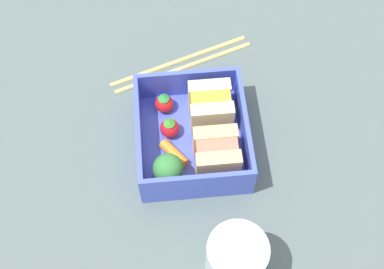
{
  "coord_description": "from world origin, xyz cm",
  "views": [
    {
      "loc": [
        33.51,
        -3.13,
        63.76
      ],
      "look_at": [
        0.0,
        0.0,
        2.7
      ],
      "focal_mm": 50.0,
      "sensor_mm": 36.0,
      "label": 1
    }
  ],
  "objects_px": {
    "sandwich_center_left": "(217,153)",
    "carrot_stick_far_left": "(174,153)",
    "sandwich_left": "(211,106)",
    "chopstick_pair": "(181,63)",
    "strawberry_left": "(164,103)",
    "drinking_glass": "(236,260)",
    "strawberry_far_left": "(170,128)",
    "broccoli_floret": "(168,169)"
  },
  "relations": [
    {
      "from": "sandwich_center_left",
      "to": "carrot_stick_far_left",
      "type": "height_order",
      "value": "sandwich_center_left"
    },
    {
      "from": "sandwich_left",
      "to": "chopstick_pair",
      "type": "height_order",
      "value": "sandwich_left"
    },
    {
      "from": "strawberry_left",
      "to": "drinking_glass",
      "type": "height_order",
      "value": "drinking_glass"
    },
    {
      "from": "sandwich_center_left",
      "to": "strawberry_far_left",
      "type": "bearing_deg",
      "value": -130.64
    },
    {
      "from": "chopstick_pair",
      "to": "sandwich_left",
      "type": "bearing_deg",
      "value": 18.07
    },
    {
      "from": "sandwich_center_left",
      "to": "carrot_stick_far_left",
      "type": "distance_m",
      "value": 0.06
    },
    {
      "from": "carrot_stick_far_left",
      "to": "drinking_glass",
      "type": "height_order",
      "value": "drinking_glass"
    },
    {
      "from": "strawberry_far_left",
      "to": "chopstick_pair",
      "type": "bearing_deg",
      "value": 168.56
    },
    {
      "from": "carrot_stick_far_left",
      "to": "broccoli_floret",
      "type": "distance_m",
      "value": 0.04
    },
    {
      "from": "carrot_stick_far_left",
      "to": "broccoli_floret",
      "type": "bearing_deg",
      "value": -15.71
    },
    {
      "from": "strawberry_far_left",
      "to": "carrot_stick_far_left",
      "type": "height_order",
      "value": "strawberry_far_left"
    },
    {
      "from": "strawberry_far_left",
      "to": "carrot_stick_far_left",
      "type": "distance_m",
      "value": 0.04
    },
    {
      "from": "drinking_glass",
      "to": "strawberry_left",
      "type": "bearing_deg",
      "value": -163.81
    },
    {
      "from": "sandwich_left",
      "to": "carrot_stick_far_left",
      "type": "distance_m",
      "value": 0.08
    },
    {
      "from": "strawberry_far_left",
      "to": "broccoli_floret",
      "type": "relative_size",
      "value": 0.64
    },
    {
      "from": "sandwich_center_left",
      "to": "carrot_stick_far_left",
      "type": "relative_size",
      "value": 1.32
    },
    {
      "from": "chopstick_pair",
      "to": "strawberry_far_left",
      "type": "bearing_deg",
      "value": -11.44
    },
    {
      "from": "drinking_glass",
      "to": "broccoli_floret",
      "type": "bearing_deg",
      "value": -150.93
    },
    {
      "from": "sandwich_left",
      "to": "drinking_glass",
      "type": "height_order",
      "value": "drinking_glass"
    },
    {
      "from": "strawberry_left",
      "to": "strawberry_far_left",
      "type": "height_order",
      "value": "same"
    },
    {
      "from": "chopstick_pair",
      "to": "drinking_glass",
      "type": "height_order",
      "value": "drinking_glass"
    },
    {
      "from": "sandwich_left",
      "to": "broccoli_floret",
      "type": "xyz_separation_m",
      "value": [
        0.09,
        -0.06,
        0.01
      ]
    },
    {
      "from": "strawberry_far_left",
      "to": "strawberry_left",
      "type": "bearing_deg",
      "value": -173.32
    },
    {
      "from": "sandwich_center_left",
      "to": "sandwich_left",
      "type": "bearing_deg",
      "value": 180.0
    },
    {
      "from": "carrot_stick_far_left",
      "to": "drinking_glass",
      "type": "bearing_deg",
      "value": 20.92
    },
    {
      "from": "sandwich_left",
      "to": "strawberry_far_left",
      "type": "distance_m",
      "value": 0.06
    },
    {
      "from": "sandwich_left",
      "to": "chopstick_pair",
      "type": "relative_size",
      "value": 0.27
    },
    {
      "from": "strawberry_far_left",
      "to": "broccoli_floret",
      "type": "xyz_separation_m",
      "value": [
        0.07,
        -0.01,
        0.02
      ]
    },
    {
      "from": "sandwich_left",
      "to": "broccoli_floret",
      "type": "relative_size",
      "value": 1.13
    },
    {
      "from": "strawberry_left",
      "to": "strawberry_far_left",
      "type": "relative_size",
      "value": 0.98
    },
    {
      "from": "carrot_stick_far_left",
      "to": "broccoli_floret",
      "type": "relative_size",
      "value": 0.85
    },
    {
      "from": "strawberry_left",
      "to": "carrot_stick_far_left",
      "type": "height_order",
      "value": "strawberry_left"
    },
    {
      "from": "drinking_glass",
      "to": "strawberry_far_left",
      "type": "bearing_deg",
      "value": -161.92
    },
    {
      "from": "sandwich_left",
      "to": "strawberry_left",
      "type": "distance_m",
      "value": 0.06
    },
    {
      "from": "broccoli_floret",
      "to": "chopstick_pair",
      "type": "height_order",
      "value": "broccoli_floret"
    },
    {
      "from": "sandwich_center_left",
      "to": "strawberry_far_left",
      "type": "relative_size",
      "value": 1.77
    },
    {
      "from": "chopstick_pair",
      "to": "drinking_glass",
      "type": "xyz_separation_m",
      "value": [
        0.31,
        0.04,
        0.04
      ]
    },
    {
      "from": "sandwich_center_left",
      "to": "strawberry_left",
      "type": "relative_size",
      "value": 1.8
    },
    {
      "from": "broccoli_floret",
      "to": "chopstick_pair",
      "type": "xyz_separation_m",
      "value": [
        -0.19,
        0.03,
        -0.04
      ]
    },
    {
      "from": "strawberry_far_left",
      "to": "sandwich_left",
      "type": "bearing_deg",
      "value": 110.84
    },
    {
      "from": "strawberry_far_left",
      "to": "chopstick_pair",
      "type": "xyz_separation_m",
      "value": [
        -0.12,
        0.02,
        -0.02
      ]
    },
    {
      "from": "sandwich_left",
      "to": "broccoli_floret",
      "type": "bearing_deg",
      "value": -35.37
    }
  ]
}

